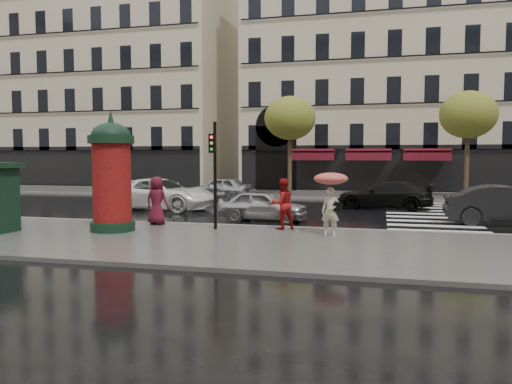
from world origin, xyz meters
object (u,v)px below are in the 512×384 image
(morris_column, at_px, (112,173))
(car_silver, at_px, (263,206))
(woman_umbrella, at_px, (331,193))
(man_burgundy, at_px, (157,200))
(car_darkgrey, at_px, (508,205))
(car_far_silver, at_px, (221,188))
(car_white, at_px, (160,194))
(car_black, at_px, (385,195))
(woman_red, at_px, (283,204))
(traffic_light, at_px, (214,164))

(morris_column, height_order, car_silver, morris_column)
(woman_umbrella, height_order, man_burgundy, woman_umbrella)
(car_darkgrey, distance_m, car_far_silver, 16.87)
(man_burgundy, bearing_deg, car_darkgrey, -157.90)
(car_white, bearing_deg, car_silver, -109.61)
(car_black, bearing_deg, car_white, -67.87)
(woman_red, bearing_deg, car_far_silver, -100.95)
(woman_red, xyz_separation_m, car_white, (-7.32, 5.65, -0.23))
(car_darkgrey, height_order, car_white, car_white)
(man_burgundy, distance_m, car_far_silver, 12.56)
(woman_red, bearing_deg, car_silver, -102.56)
(car_white, bearing_deg, car_far_silver, -2.58)
(woman_umbrella, distance_m, car_darkgrey, 8.20)
(man_burgundy, xyz_separation_m, car_black, (8.35, 9.09, -0.33))
(car_black, bearing_deg, woman_umbrella, -5.11)
(woman_red, distance_m, car_far_silver, 14.01)
(man_burgundy, bearing_deg, woman_umbrella, 175.66)
(man_burgundy, bearing_deg, car_silver, -134.50)
(traffic_light, xyz_separation_m, car_far_silver, (-4.10, 13.13, -1.72))
(woman_red, bearing_deg, car_black, -149.37)
(woman_red, distance_m, car_white, 9.25)
(woman_umbrella, relative_size, morris_column, 0.51)
(car_darkgrey, bearing_deg, car_far_silver, 61.96)
(car_black, bearing_deg, car_silver, -34.04)
(woman_umbrella, distance_m, car_far_silver, 15.86)
(car_silver, bearing_deg, car_black, -34.66)
(morris_column, bearing_deg, traffic_light, 18.80)
(woman_umbrella, relative_size, car_far_silver, 0.53)
(traffic_light, bearing_deg, car_white, 128.45)
(car_far_silver, bearing_deg, traffic_light, 24.56)
(man_burgundy, relative_size, car_far_silver, 0.45)
(car_darkgrey, bearing_deg, traffic_light, 116.03)
(woman_red, distance_m, car_black, 9.76)
(woman_umbrella, height_order, car_far_silver, woman_umbrella)
(man_burgundy, relative_size, traffic_light, 0.48)
(traffic_light, distance_m, car_white, 8.23)
(car_silver, height_order, car_black, car_black)
(traffic_light, height_order, car_far_silver, traffic_light)
(morris_column, relative_size, traffic_light, 1.11)
(woman_umbrella, relative_size, car_black, 0.44)
(morris_column, relative_size, car_black, 0.87)
(man_burgundy, distance_m, car_silver, 4.52)
(man_burgundy, height_order, traffic_light, traffic_light)
(car_silver, relative_size, car_white, 0.66)
(man_burgundy, xyz_separation_m, traffic_light, (2.52, -0.67, 1.38))
(car_white, bearing_deg, man_burgundy, -150.97)
(morris_column, height_order, car_black, morris_column)
(car_silver, distance_m, car_darkgrey, 9.64)
(man_burgundy, height_order, car_far_silver, man_burgundy)
(traffic_light, bearing_deg, man_burgundy, 165.05)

